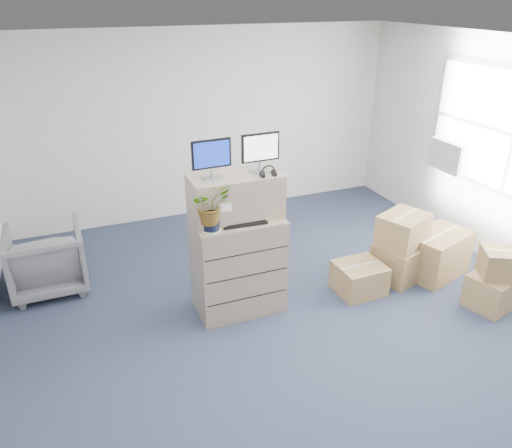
% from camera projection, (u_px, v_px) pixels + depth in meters
% --- Properties ---
extents(ground, '(7.00, 7.00, 0.00)m').
position_uv_depth(ground, '(305.00, 336.00, 5.17)').
color(ground, '#272F47').
rests_on(ground, ground).
extents(wall_back, '(6.00, 0.02, 2.80)m').
position_uv_depth(wall_back, '(203.00, 125.00, 7.51)').
color(wall_back, silver).
rests_on(wall_back, ground).
extents(ac_unit, '(0.24, 0.60, 0.40)m').
position_uv_depth(ac_unit, '(450.00, 155.00, 6.79)').
color(ac_unit, silver).
rests_on(ac_unit, wall_right).
extents(filing_cabinet_lower, '(0.94, 0.57, 1.09)m').
position_uv_depth(filing_cabinet_lower, '(238.00, 265.00, 5.41)').
color(filing_cabinet_lower, tan).
rests_on(filing_cabinet_lower, ground).
extents(filing_cabinet_upper, '(0.94, 0.47, 0.47)m').
position_uv_depth(filing_cabinet_upper, '(235.00, 196.00, 5.12)').
color(filing_cabinet_upper, tan).
rests_on(filing_cabinet_upper, filing_cabinet_lower).
extents(monitor_left, '(0.40, 0.16, 0.40)m').
position_uv_depth(monitor_left, '(211.00, 157.00, 4.83)').
color(monitor_left, '#99999E').
rests_on(monitor_left, filing_cabinet_upper).
extents(monitor_right, '(0.41, 0.16, 0.40)m').
position_uv_depth(monitor_right, '(260.00, 150.00, 5.02)').
color(monitor_right, '#99999E').
rests_on(monitor_right, filing_cabinet_upper).
extents(headphones, '(0.15, 0.02, 0.15)m').
position_uv_depth(headphones, '(268.00, 172.00, 4.96)').
color(headphones, black).
rests_on(headphones, filing_cabinet_upper).
extents(keyboard, '(0.48, 0.23, 0.02)m').
position_uv_depth(keyboard, '(243.00, 222.00, 5.08)').
color(keyboard, black).
rests_on(keyboard, filing_cabinet_lower).
extents(mouse, '(0.12, 0.08, 0.04)m').
position_uv_depth(mouse, '(268.00, 216.00, 5.20)').
color(mouse, silver).
rests_on(mouse, filing_cabinet_lower).
extents(water_bottle, '(0.07, 0.07, 0.25)m').
position_uv_depth(water_bottle, '(240.00, 206.00, 5.17)').
color(water_bottle, gray).
rests_on(water_bottle, filing_cabinet_lower).
extents(phone_dock, '(0.07, 0.05, 0.14)m').
position_uv_depth(phone_dock, '(233.00, 212.00, 5.21)').
color(phone_dock, silver).
rests_on(phone_dock, filing_cabinet_lower).
extents(external_drive, '(0.24, 0.20, 0.06)m').
position_uv_depth(external_drive, '(268.00, 208.00, 5.36)').
color(external_drive, black).
rests_on(external_drive, filing_cabinet_lower).
extents(tissue_box, '(0.30, 0.21, 0.10)m').
position_uv_depth(tissue_box, '(263.00, 201.00, 5.33)').
color(tissue_box, '#478AF2').
rests_on(tissue_box, external_drive).
extents(potted_plant, '(0.42, 0.46, 0.41)m').
position_uv_depth(potted_plant, '(210.00, 209.00, 4.83)').
color(potted_plant, '#ADCBA4').
rests_on(potted_plant, filing_cabinet_lower).
extents(office_chair, '(0.84, 0.79, 0.86)m').
position_uv_depth(office_chair, '(46.00, 256.00, 5.82)').
color(office_chair, slate).
rests_on(office_chair, ground).
extents(cardboard_boxes, '(1.84, 1.52, 0.85)m').
position_uv_depth(cardboard_boxes, '(425.00, 260.00, 5.97)').
color(cardboard_boxes, '#8B6443').
rests_on(cardboard_boxes, ground).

